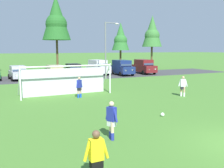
% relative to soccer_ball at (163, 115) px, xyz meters
% --- Properties ---
extents(ground_plane, '(400.00, 400.00, 0.00)m').
position_rel_soccer_ball_xyz_m(ground_plane, '(0.38, 9.98, -0.11)').
color(ground_plane, '#477A2D').
extents(parking_lot_strip, '(52.00, 8.40, 0.01)m').
position_rel_soccer_ball_xyz_m(parking_lot_strip, '(0.38, 21.99, -0.11)').
color(parking_lot_strip, '#3D3D3F').
rests_on(parking_lot_strip, ground).
extents(soccer_ball, '(0.22, 0.22, 0.22)m').
position_rel_soccer_ball_xyz_m(soccer_ball, '(0.00, 0.00, 0.00)').
color(soccer_ball, white).
rests_on(soccer_ball, ground).
extents(soccer_goal, '(7.45, 2.07, 2.57)m').
position_rel_soccer_ball_xyz_m(soccer_goal, '(-3.18, 8.93, 1.18)').
color(soccer_goal, white).
rests_on(soccer_goal, ground).
extents(referee, '(0.73, 0.25, 1.64)m').
position_rel_soccer_ball_xyz_m(referee, '(-6.11, -5.27, 0.71)').
color(referee, brown).
rests_on(referee, ground).
extents(player_striker_near, '(0.37, 0.74, 1.64)m').
position_rel_soccer_ball_xyz_m(player_striker_near, '(-4.15, -2.05, 0.71)').
color(player_striker_near, beige).
rests_on(player_striker_near, ground).
extents(player_midfield_center, '(0.66, 0.47, 1.64)m').
position_rel_soccer_ball_xyz_m(player_midfield_center, '(5.12, 4.29, 0.71)').
color(player_midfield_center, tan).
rests_on(player_midfield_center, ground).
extents(player_defender_far, '(0.66, 0.49, 1.64)m').
position_rel_soccer_ball_xyz_m(player_defender_far, '(-2.57, 7.28, 0.71)').
color(player_defender_far, tan).
rests_on(player_defender_far, ground).
extents(parked_car_slot_center_left, '(2.26, 4.32, 1.72)m').
position_rel_soccer_ball_xyz_m(parked_car_slot_center_left, '(-5.86, 21.58, 0.77)').
color(parked_car_slot_center_left, '#B2B2BC').
rests_on(parked_car_slot_center_left, ground).
extents(parked_car_slot_center, '(2.20, 4.28, 1.72)m').
position_rel_soccer_ball_xyz_m(parked_car_slot_center, '(-1.45, 20.86, 0.77)').
color(parked_car_slot_center, tan).
rests_on(parked_car_slot_center, ground).
extents(parked_car_slot_center_right, '(2.06, 4.21, 1.72)m').
position_rel_soccer_ball_xyz_m(parked_car_slot_center_right, '(1.56, 22.80, 0.77)').
color(parked_car_slot_center_right, black).
rests_on(parked_car_slot_center_right, ground).
extents(parked_car_slot_right, '(2.41, 4.74, 2.16)m').
position_rel_soccer_ball_xyz_m(parked_car_slot_right, '(5.44, 23.24, 1.00)').
color(parked_car_slot_right, silver).
rests_on(parked_car_slot_right, ground).
extents(parked_car_slot_far_right, '(2.22, 4.64, 2.16)m').
position_rel_soccer_ball_xyz_m(parked_car_slot_far_right, '(8.35, 21.14, 1.00)').
color(parked_car_slot_far_right, navy).
rests_on(parked_car_slot_far_right, ground).
extents(parked_car_slot_end, '(2.28, 4.67, 2.16)m').
position_rel_soccer_ball_xyz_m(parked_car_slot_end, '(12.33, 21.49, 1.00)').
color(parked_car_slot_end, maroon).
rests_on(parked_car_slot_end, ground).
extents(tree_center_back, '(4.75, 4.75, 12.65)m').
position_rel_soccer_ball_xyz_m(tree_center_back, '(1.35, 31.61, 8.60)').
color(tree_center_back, brown).
rests_on(tree_center_back, ground).
extents(tree_mid_right, '(3.17, 3.17, 8.45)m').
position_rel_soccer_ball_xyz_m(tree_mid_right, '(12.47, 29.71, 5.69)').
color(tree_mid_right, brown).
rests_on(tree_mid_right, ground).
extents(tree_right_edge, '(3.76, 3.76, 10.03)m').
position_rel_soccer_ball_xyz_m(tree_right_edge, '(19.07, 29.45, 6.79)').
color(tree_right_edge, brown).
rests_on(tree_right_edge, ground).
extents(street_lamp, '(2.00, 0.32, 7.12)m').
position_rel_soccer_ball_xyz_m(street_lamp, '(4.51, 17.91, 3.58)').
color(street_lamp, slate).
rests_on(street_lamp, ground).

